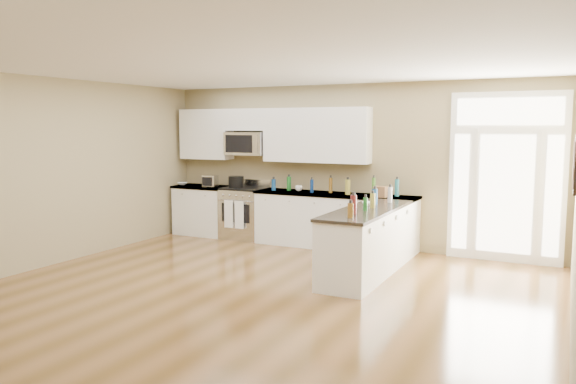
# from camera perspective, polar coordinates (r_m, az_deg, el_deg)

# --- Properties ---
(ground) EXTENTS (8.00, 8.00, 0.00)m
(ground) POSITION_cam_1_polar(r_m,az_deg,el_deg) (6.52, -6.56, -11.97)
(ground) COLOR brown
(room_shell) EXTENTS (8.00, 8.00, 8.00)m
(room_shell) POSITION_cam_1_polar(r_m,az_deg,el_deg) (6.18, -6.77, 3.21)
(room_shell) COLOR #94855E
(room_shell) RESTS_ON ground
(back_cabinet_left) EXTENTS (1.10, 0.66, 0.94)m
(back_cabinet_left) POSITION_cam_1_polar(r_m,az_deg,el_deg) (10.96, -8.54, -1.98)
(back_cabinet_left) COLOR white
(back_cabinet_left) RESTS_ON ground
(back_cabinet_right) EXTENTS (2.85, 0.66, 0.94)m
(back_cabinet_right) POSITION_cam_1_polar(r_m,az_deg,el_deg) (9.67, 4.73, -3.10)
(back_cabinet_right) COLOR white
(back_cabinet_right) RESTS_ON ground
(peninsula_cabinet) EXTENTS (0.69, 2.32, 0.94)m
(peninsula_cabinet) POSITION_cam_1_polar(r_m,az_deg,el_deg) (7.96, 8.02, -5.29)
(peninsula_cabinet) COLOR white
(peninsula_cabinet) RESTS_ON ground
(upper_cabinet_left) EXTENTS (1.04, 0.33, 0.95)m
(upper_cabinet_left) POSITION_cam_1_polar(r_m,az_deg,el_deg) (10.97, -8.28, 5.82)
(upper_cabinet_left) COLOR white
(upper_cabinet_left) RESTS_ON room_shell
(upper_cabinet_right) EXTENTS (1.94, 0.33, 0.95)m
(upper_cabinet_right) POSITION_cam_1_polar(r_m,az_deg,el_deg) (9.82, 2.88, 5.79)
(upper_cabinet_right) COLOR white
(upper_cabinet_right) RESTS_ON room_shell
(upper_cabinet_short) EXTENTS (0.82, 0.33, 0.40)m
(upper_cabinet_short) POSITION_cam_1_polar(r_m,az_deg,el_deg) (10.46, -4.09, 7.34)
(upper_cabinet_short) COLOR white
(upper_cabinet_short) RESTS_ON room_shell
(microwave) EXTENTS (0.78, 0.41, 0.42)m
(microwave) POSITION_cam_1_polar(r_m,az_deg,el_deg) (10.43, -4.19, 4.93)
(microwave) COLOR silver
(microwave) RESTS_ON room_shell
(entry_door) EXTENTS (1.70, 0.10, 2.60)m
(entry_door) POSITION_cam_1_polar(r_m,az_deg,el_deg) (9.17, 21.29, 1.38)
(entry_door) COLOR white
(entry_door) RESTS_ON ground
(wall_art_near) EXTENTS (0.05, 0.58, 0.58)m
(wall_art_near) POSITION_cam_1_polar(r_m,az_deg,el_deg) (7.35, 27.20, 3.00)
(wall_art_near) COLOR black
(wall_art_near) RESTS_ON room_shell
(wall_art_far) EXTENTS (0.05, 0.58, 0.58)m
(wall_art_far) POSITION_cam_1_polar(r_m,az_deg,el_deg) (6.36, 27.25, 2.53)
(wall_art_far) COLOR black
(wall_art_far) RESTS_ON room_shell
(kitchen_range) EXTENTS (0.78, 0.69, 1.08)m
(kitchen_range) POSITION_cam_1_polar(r_m,az_deg,el_deg) (10.46, -4.42, -2.12)
(kitchen_range) COLOR silver
(kitchen_range) RESTS_ON ground
(stockpot) EXTENTS (0.37, 0.37, 0.22)m
(stockpot) POSITION_cam_1_polar(r_m,az_deg,el_deg) (10.47, -5.29, 1.08)
(stockpot) COLOR black
(stockpot) RESTS_ON kitchen_range
(toaster_oven) EXTENTS (0.28, 0.23, 0.22)m
(toaster_oven) POSITION_cam_1_polar(r_m,az_deg,el_deg) (10.71, -7.90, 1.11)
(toaster_oven) COLOR silver
(toaster_oven) RESTS_ON back_cabinet_left
(cardboard_box) EXTENTS (0.23, 0.18, 0.17)m
(cardboard_box) POSITION_cam_1_polar(r_m,az_deg,el_deg) (9.19, 9.40, 0.02)
(cardboard_box) COLOR brown
(cardboard_box) RESTS_ON back_cabinet_right
(bowl_left) EXTENTS (0.26, 0.26, 0.05)m
(bowl_left) POSITION_cam_1_polar(r_m,az_deg,el_deg) (11.14, -10.69, 0.84)
(bowl_left) COLOR white
(bowl_left) RESTS_ON back_cabinet_left
(bowl_peninsula) EXTENTS (0.15, 0.15, 0.05)m
(bowl_peninsula) POSITION_cam_1_polar(r_m,az_deg,el_deg) (8.25, 8.04, -1.14)
(bowl_peninsula) COLOR white
(bowl_peninsula) RESTS_ON peninsula_cabinet
(cup_counter) EXTENTS (0.15, 0.15, 0.10)m
(cup_counter) POSITION_cam_1_polar(r_m,az_deg,el_deg) (9.92, 1.10, 0.38)
(cup_counter) COLOR white
(cup_counter) RESTS_ON back_cabinet_right
(counter_bottles) EXTENTS (2.39, 2.46, 0.30)m
(counter_bottles) POSITION_cam_1_polar(r_m,az_deg,el_deg) (8.77, 6.00, -0.01)
(counter_bottles) COLOR #19591E
(counter_bottles) RESTS_ON back_cabinet_right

